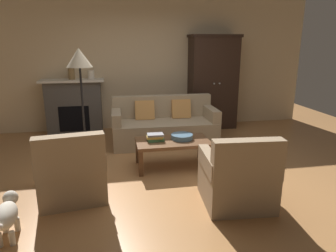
# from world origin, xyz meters

# --- Properties ---
(ground_plane) EXTENTS (9.60, 9.60, 0.00)m
(ground_plane) POSITION_xyz_m (0.00, 0.00, 0.00)
(ground_plane) COLOR #B27A47
(back_wall) EXTENTS (7.20, 0.10, 2.80)m
(back_wall) POSITION_xyz_m (0.00, 2.55, 1.40)
(back_wall) COLOR beige
(back_wall) RESTS_ON ground
(fireplace) EXTENTS (1.26, 0.48, 1.12)m
(fireplace) POSITION_xyz_m (-1.55, 2.30, 0.57)
(fireplace) COLOR #4C4947
(fireplace) RESTS_ON ground
(armoire) EXTENTS (1.06, 0.57, 2.00)m
(armoire) POSITION_xyz_m (1.40, 2.22, 1.00)
(armoire) COLOR black
(armoire) RESTS_ON ground
(couch) EXTENTS (1.93, 0.89, 0.86)m
(couch) POSITION_xyz_m (0.17, 1.30, 0.32)
(couch) COLOR tan
(couch) RESTS_ON ground
(coffee_table) EXTENTS (1.10, 0.60, 0.42)m
(coffee_table) POSITION_xyz_m (0.09, 0.14, 0.37)
(coffee_table) COLOR brown
(coffee_table) RESTS_ON ground
(fruit_bowl) EXTENTS (0.33, 0.33, 0.07)m
(fruit_bowl) POSITION_xyz_m (0.25, 0.18, 0.46)
(fruit_bowl) COLOR slate
(fruit_bowl) RESTS_ON coffee_table
(book_stack) EXTENTS (0.26, 0.19, 0.11)m
(book_stack) POSITION_xyz_m (-0.17, 0.17, 0.47)
(book_stack) COLOR #427A4C
(book_stack) RESTS_ON coffee_table
(mantel_vase_bronze) EXTENTS (0.13, 0.13, 0.23)m
(mantel_vase_bronze) POSITION_xyz_m (-1.55, 2.28, 1.24)
(mantel_vase_bronze) COLOR olive
(mantel_vase_bronze) RESTS_ON fireplace
(mantel_vase_cream) EXTENTS (0.13, 0.13, 0.17)m
(mantel_vase_cream) POSITION_xyz_m (-1.17, 2.28, 1.21)
(mantel_vase_cream) COLOR beige
(mantel_vase_cream) RESTS_ON fireplace
(armchair_near_left) EXTENTS (0.87, 0.87, 0.88)m
(armchair_near_left) POSITION_xyz_m (-1.30, -0.60, 0.32)
(armchair_near_left) COLOR #997F60
(armchair_near_left) RESTS_ON ground
(armchair_near_right) EXTENTS (0.83, 0.83, 0.88)m
(armchair_near_right) POSITION_xyz_m (0.61, -1.10, 0.32)
(armchair_near_right) COLOR #997F60
(armchair_near_right) RESTS_ON ground
(floor_lamp) EXTENTS (0.36, 0.36, 1.77)m
(floor_lamp) POSITION_xyz_m (-1.20, 0.33, 1.54)
(floor_lamp) COLOR black
(floor_lamp) RESTS_ON ground
(dog) EXTENTS (0.23, 0.57, 0.39)m
(dog) POSITION_xyz_m (-1.83, -1.29, 0.25)
(dog) COLOR beige
(dog) RESTS_ON ground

